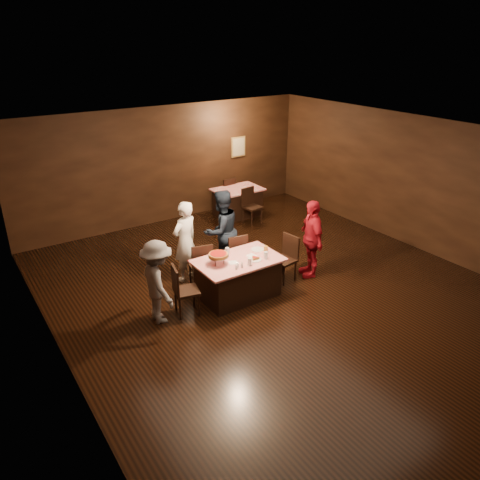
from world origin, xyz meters
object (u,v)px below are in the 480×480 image
object	(u,v)px
chair_far_right	(234,254)
chair_end_right	(284,259)
glass_front_left	(250,262)
glass_back	(227,251)
plate_empty	(258,249)
diner_grey_knit	(158,282)
glass_amber	(266,250)
chair_end_left	(187,290)
glass_front_right	(266,255)
main_table	(238,278)
pizza_stand	(218,255)
diner_red_shirt	(311,239)
back_table	(238,202)
chair_back_near	(252,206)
diner_navy_hoodie	(221,231)
chair_back_far	(226,193)
chair_far_left	(200,264)
diner_white_jacket	(185,241)

from	to	relation	value
chair_far_right	chair_end_right	world-z (taller)	same
chair_end_right	glass_front_left	size ratio (longest dim) A/B	6.79
glass_back	plate_empty	bearing A→B (deg)	-14.04
diner_grey_knit	glass_front_left	bearing A→B (deg)	-99.60
glass_amber	chair_end_right	bearing A→B (deg)	5.71
chair_end_left	glass_front_right	distance (m)	1.61
main_table	pizza_stand	distance (m)	0.70
diner_red_shirt	pizza_stand	bearing A→B (deg)	-73.33
back_table	chair_far_right	bearing A→B (deg)	-124.63
pizza_stand	glass_front_left	distance (m)	0.58
chair_back_near	diner_navy_hoodie	size ratio (longest dim) A/B	0.54
glass_front_right	chair_back_far	bearing A→B (deg)	66.71
chair_end_left	diner_red_shirt	size ratio (longest dim) A/B	0.58
chair_back_near	glass_amber	distance (m)	3.45
chair_end_right	plate_empty	xyz separation A→B (m)	(-0.55, 0.15, 0.30)
main_table	glass_back	xyz separation A→B (m)	(-0.05, 0.30, 0.46)
main_table	glass_front_right	size ratio (longest dim) A/B	11.43
chair_end_left	chair_end_right	size ratio (longest dim) A/B	1.00
back_table	glass_front_right	size ratio (longest dim) A/B	9.29
diner_navy_hoodie	glass_back	distance (m)	0.93
chair_far_left	glass_back	size ratio (longest dim) A/B	6.79
plate_empty	glass_front_right	bearing A→B (deg)	-104.04
chair_back_near	diner_red_shirt	distance (m)	3.08
chair_end_right	glass_amber	world-z (taller)	chair_end_right
diner_grey_knit	diner_red_shirt	size ratio (longest dim) A/B	0.93
diner_navy_hoodie	glass_front_right	bearing A→B (deg)	85.76
diner_red_shirt	glass_front_right	size ratio (longest dim) A/B	11.65
chair_back_near	main_table	bearing A→B (deg)	-136.30
chair_end_right	diner_navy_hoodie	world-z (taller)	diner_navy_hoodie
chair_end_right	diner_red_shirt	size ratio (longest dim) A/B	0.58
glass_front_left	diner_red_shirt	bearing A→B (deg)	6.88
chair_back_near	pizza_stand	xyz separation A→B (m)	(-2.76, -2.84, 0.48)
plate_empty	main_table	bearing A→B (deg)	-164.74
chair_back_far	diner_grey_knit	bearing A→B (deg)	41.24
chair_end_right	glass_front_right	size ratio (longest dim) A/B	6.79
main_table	pizza_stand	world-z (taller)	pizza_stand
chair_end_right	glass_front_left	xyz separation A→B (m)	(-1.05, -0.30, 0.37)
chair_back_far	diner_navy_hoodie	distance (m)	3.68
back_table	chair_end_right	bearing A→B (deg)	-109.36
back_table	chair_far_right	size ratio (longest dim) A/B	1.37
glass_amber	glass_back	bearing A→B (deg)	151.70
chair_far_left	pizza_stand	size ratio (longest dim) A/B	2.50
chair_far_left	chair_back_near	world-z (taller)	same
chair_back_far	plate_empty	xyz separation A→B (m)	(-1.81, -4.04, 0.30)
diner_red_shirt	glass_amber	bearing A→B (deg)	-71.82
glass_front_right	pizza_stand	bearing A→B (deg)	160.56
chair_back_near	plate_empty	distance (m)	3.30
chair_far_right	diner_white_jacket	size ratio (longest dim) A/B	0.57
diner_red_shirt	glass_front_right	world-z (taller)	diner_red_shirt
chair_far_right	chair_back_far	bearing A→B (deg)	-111.16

